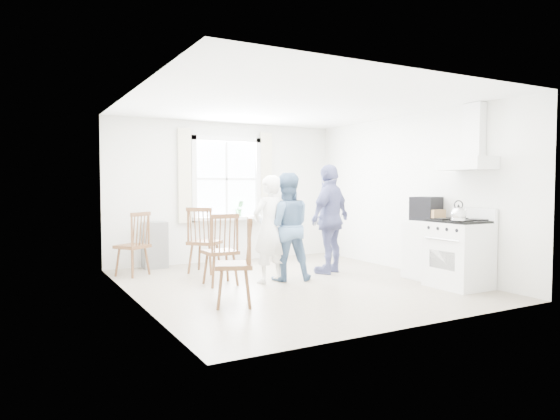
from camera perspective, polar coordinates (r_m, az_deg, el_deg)
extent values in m
cube|color=gray|center=(7.35, 1.45, -8.50)|extent=(4.62, 5.12, 0.02)
cube|color=silver|center=(9.47, -6.25, 2.04)|extent=(4.62, 0.04, 2.64)
cube|color=silver|center=(5.19, 15.63, 1.17)|extent=(4.62, 0.04, 2.64)
cube|color=silver|center=(6.37, -16.46, 1.48)|extent=(0.04, 5.12, 2.64)
cube|color=silver|center=(8.58, 14.68, 1.86)|extent=(0.04, 5.12, 2.64)
cube|color=white|center=(7.30, 1.48, 12.10)|extent=(4.62, 5.12, 0.02)
cube|color=white|center=(9.44, -6.18, 3.56)|extent=(1.20, 0.02, 1.40)
cube|color=silver|center=(9.45, -6.13, 8.08)|extent=(1.38, 0.09, 0.09)
cube|color=silver|center=(9.43, -6.08, -0.97)|extent=(1.38, 0.09, 0.09)
cube|color=silver|center=(9.18, -9.83, 3.55)|extent=(0.09, 0.09, 1.58)
cube|color=silver|center=(9.68, -2.57, 3.56)|extent=(0.09, 0.09, 1.58)
cube|color=silver|center=(9.36, -5.90, -0.91)|extent=(1.38, 0.24, 0.06)
cube|color=beige|center=(9.11, -10.85, 3.86)|extent=(0.24, 0.05, 1.70)
cube|color=beige|center=(9.74, -1.61, 3.85)|extent=(0.24, 0.05, 1.70)
cube|color=silver|center=(7.47, 20.49, 4.99)|extent=(0.45, 0.76, 0.18)
cube|color=silver|center=(7.62, 21.30, 8.48)|extent=(0.14, 0.30, 0.76)
cube|color=gray|center=(8.90, -14.11, -3.90)|extent=(0.40, 0.30, 0.80)
cube|color=white|center=(7.44, 19.73, -4.86)|extent=(0.65, 0.76, 0.92)
cube|color=black|center=(7.40, 19.79, -1.21)|extent=(0.61, 0.72, 0.03)
cube|color=white|center=(7.61, 21.27, -0.48)|extent=(0.06, 0.76, 0.20)
cylinder|color=silver|center=(7.16, 17.93, -3.20)|extent=(0.02, 0.61, 0.02)
sphere|color=silver|center=(7.05, 19.71, -0.45)|extent=(0.21, 0.21, 0.21)
cylinder|color=silver|center=(7.06, 19.70, -0.95)|extent=(0.19, 0.19, 0.04)
torus|color=black|center=(7.05, 19.73, 0.55)|extent=(0.13, 0.06, 0.13)
cube|color=silver|center=(7.97, 16.30, -4.37)|extent=(0.50, 0.55, 0.90)
cube|color=black|center=(7.95, 16.35, -0.44)|extent=(0.49, 0.46, 0.19)
cube|color=black|center=(7.94, 16.37, 0.85)|extent=(0.49, 0.46, 0.17)
cube|color=#AB8252|center=(7.83, 17.29, -0.57)|extent=(0.28, 0.21, 0.17)
cube|color=#4E2E19|center=(8.26, -16.53, -4.01)|extent=(0.59, 0.59, 0.05)
cube|color=#4E2E19|center=(8.10, -15.61, -2.14)|extent=(0.38, 0.28, 0.56)
cylinder|color=#4E2E19|center=(8.29, -16.51, -5.67)|extent=(0.04, 0.04, 0.44)
cube|color=#4E2E19|center=(7.25, -6.84, -4.79)|extent=(0.45, 0.42, 0.05)
cube|color=#4E2E19|center=(7.05, -6.29, -2.69)|extent=(0.42, 0.07, 0.57)
cylinder|color=#4E2E19|center=(7.29, -6.83, -6.72)|extent=(0.04, 0.04, 0.45)
cube|color=#4E2E19|center=(6.01, -5.31, -6.31)|extent=(0.57, 0.59, 0.05)
cube|color=#4E2E19|center=(5.97, -3.45, -3.54)|extent=(0.23, 0.42, 0.58)
cylinder|color=#4E2E19|center=(6.05, -5.29, -8.68)|extent=(0.04, 0.04, 0.46)
imported|color=white|center=(7.34, -1.27, -2.20)|extent=(0.71, 0.71, 1.58)
imported|color=slate|center=(7.52, 0.70, -1.92)|extent=(1.00, 1.00, 1.62)
imported|color=navy|center=(8.16, 5.75, -1.01)|extent=(1.39, 1.39, 1.77)
imported|color=#306D35|center=(9.42, -4.64, 0.19)|extent=(0.20, 0.20, 0.29)
cube|color=#4E2E19|center=(8.28, -8.62, -3.69)|extent=(0.64, 0.64, 0.06)
cube|color=#4E2E19|center=(8.07, -9.24, -1.75)|extent=(0.36, 0.36, 0.59)
cylinder|color=#4E2E19|center=(8.31, -8.60, -5.46)|extent=(0.04, 0.04, 0.47)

